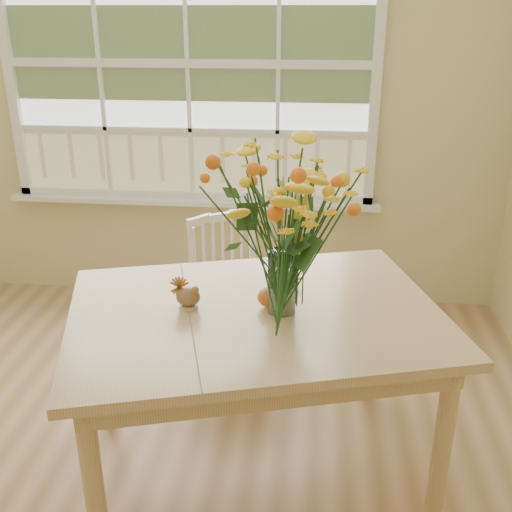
# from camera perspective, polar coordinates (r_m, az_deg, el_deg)

# --- Properties ---
(wall_back) EXTENTS (4.00, 0.02, 2.70)m
(wall_back) POSITION_cam_1_polar(r_m,az_deg,el_deg) (3.87, -6.30, 14.86)
(wall_back) COLOR beige
(wall_back) RESTS_ON floor
(window) EXTENTS (2.42, 0.12, 1.74)m
(window) POSITION_cam_1_polar(r_m,az_deg,el_deg) (3.81, -6.54, 17.48)
(window) COLOR silver
(window) RESTS_ON wall_back
(dining_table) EXTENTS (1.66, 1.38, 0.77)m
(dining_table) POSITION_cam_1_polar(r_m,az_deg,el_deg) (2.39, -0.05, -7.09)
(dining_table) COLOR tan
(dining_table) RESTS_ON floor
(windsor_chair) EXTENTS (0.54, 0.54, 0.86)m
(windsor_chair) POSITION_cam_1_polar(r_m,az_deg,el_deg) (3.18, -2.45, -3.10)
(windsor_chair) COLOR white
(windsor_chair) RESTS_ON floor
(flower_vase) EXTENTS (0.52, 0.52, 0.62)m
(flower_vase) POSITION_cam_1_polar(r_m,az_deg,el_deg) (2.20, 2.58, 3.34)
(flower_vase) COLOR white
(flower_vase) RESTS_ON dining_table
(pumpkin) EXTENTS (0.10, 0.10, 0.08)m
(pumpkin) POSITION_cam_1_polar(r_m,az_deg,el_deg) (2.35, 1.38, -4.02)
(pumpkin) COLOR #C45D17
(pumpkin) RESTS_ON dining_table
(turkey_figurine) EXTENTS (0.10, 0.08, 0.12)m
(turkey_figurine) POSITION_cam_1_polar(r_m,az_deg,el_deg) (2.36, -6.48, -3.89)
(turkey_figurine) COLOR #CCB78C
(turkey_figurine) RESTS_ON dining_table
(dark_gourd) EXTENTS (0.13, 0.12, 0.07)m
(dark_gourd) POSITION_cam_1_polar(r_m,az_deg,el_deg) (2.52, 2.42, -2.31)
(dark_gourd) COLOR #38160F
(dark_gourd) RESTS_ON dining_table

